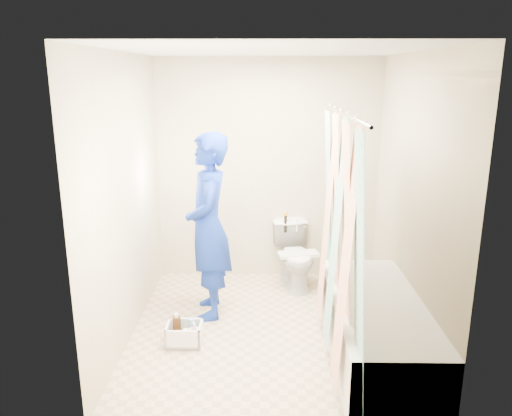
{
  "coord_description": "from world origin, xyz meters",
  "views": [
    {
      "loc": [
        -0.05,
        -4.03,
        2.23
      ],
      "look_at": [
        -0.11,
        0.36,
        1.04
      ],
      "focal_mm": 35.0,
      "sensor_mm": 36.0,
      "label": 1
    }
  ],
  "objects_px": {
    "bathtub": "(375,327)",
    "toilet": "(295,256)",
    "plumber": "(208,227)",
    "cleaning_caddy": "(186,335)"
  },
  "relations": [
    {
      "from": "bathtub",
      "to": "plumber",
      "type": "height_order",
      "value": "plumber"
    },
    {
      "from": "cleaning_caddy",
      "to": "bathtub",
      "type": "bearing_deg",
      "value": -6.56
    },
    {
      "from": "bathtub",
      "to": "toilet",
      "type": "height_order",
      "value": "toilet"
    },
    {
      "from": "bathtub",
      "to": "toilet",
      "type": "distance_m",
      "value": 1.52
    },
    {
      "from": "plumber",
      "to": "cleaning_caddy",
      "type": "xyz_separation_m",
      "value": [
        -0.15,
        -0.58,
        -0.78
      ]
    },
    {
      "from": "bathtub",
      "to": "plumber",
      "type": "relative_size",
      "value": 1.01
    },
    {
      "from": "plumber",
      "to": "cleaning_caddy",
      "type": "bearing_deg",
      "value": -22.57
    },
    {
      "from": "bathtub",
      "to": "plumber",
      "type": "xyz_separation_m",
      "value": [
        -1.4,
        0.76,
        0.6
      ]
    },
    {
      "from": "toilet",
      "to": "plumber",
      "type": "height_order",
      "value": "plumber"
    },
    {
      "from": "toilet",
      "to": "plumber",
      "type": "relative_size",
      "value": 0.39
    }
  ]
}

